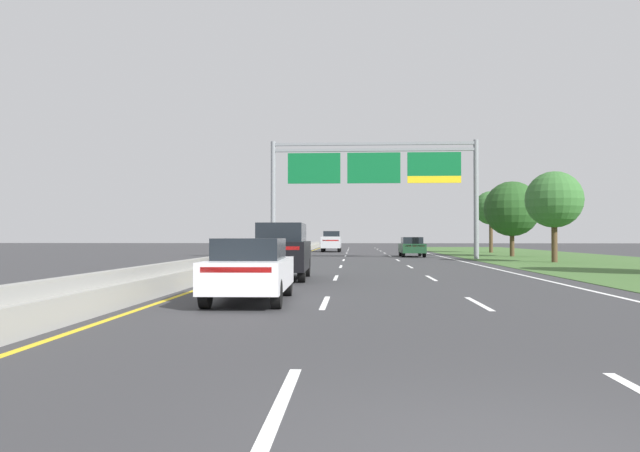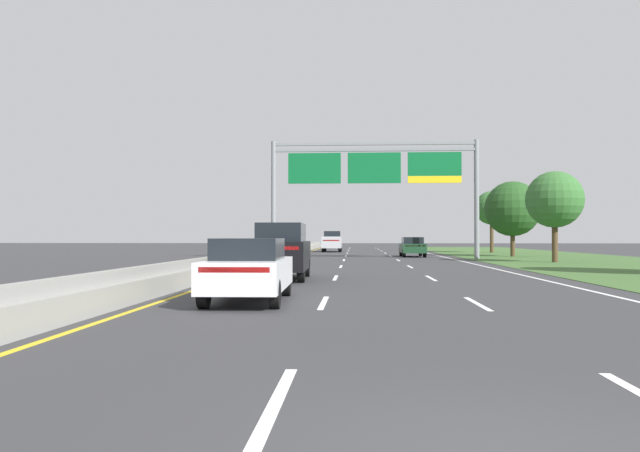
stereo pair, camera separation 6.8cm
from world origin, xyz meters
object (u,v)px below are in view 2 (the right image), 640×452
object	(u,v)px
car_white_left_lane_sedan	(249,269)
overhead_sign_gantry	(374,174)
car_darkgreen_right_lane_sedan	(412,247)
car_black_left_lane_suv	(282,250)
roadside_tree_far	(512,209)
roadside_tree_mid	(555,200)
pickup_truck_silver	(332,242)
roadside_tree_distant	(492,208)

from	to	relation	value
car_white_left_lane_sedan	overhead_sign_gantry	bearing A→B (deg)	-9.30
car_white_left_lane_sedan	car_darkgreen_right_lane_sedan	bearing A→B (deg)	-13.40
car_black_left_lane_suv	roadside_tree_far	distance (m)	31.34
roadside_tree_mid	roadside_tree_far	world-z (taller)	roadside_tree_far
pickup_truck_silver	car_black_left_lane_suv	bearing A→B (deg)	179.49
pickup_truck_silver	roadside_tree_mid	world-z (taller)	roadside_tree_mid
roadside_tree_mid	car_black_left_lane_suv	bearing A→B (deg)	-133.81
car_white_left_lane_sedan	roadside_tree_distant	world-z (taller)	roadside_tree_distant
pickup_truck_silver	overhead_sign_gantry	bearing A→B (deg)	-169.51
roadside_tree_mid	roadside_tree_distant	bearing A→B (deg)	87.03
car_white_left_lane_sedan	car_black_left_lane_suv	xyz separation A→B (m)	(-0.13, 7.89, 0.28)
car_darkgreen_right_lane_sedan	roadside_tree_mid	world-z (taller)	roadside_tree_mid
car_darkgreen_right_lane_sedan	roadside_tree_distant	bearing A→B (deg)	-36.24
overhead_sign_gantry	roadside_tree_distant	world-z (taller)	overhead_sign_gantry
roadside_tree_distant	car_black_left_lane_suv	bearing A→B (deg)	-112.87
car_darkgreen_right_lane_sedan	roadside_tree_distant	xyz separation A→B (m)	(9.02, 12.44, 3.63)
car_darkgreen_right_lane_sedan	car_black_left_lane_suv	xyz separation A→B (m)	(-7.33, -26.31, 0.28)
overhead_sign_gantry	roadside_tree_far	size ratio (longest dim) A/B	2.48
overhead_sign_gantry	roadside_tree_distant	xyz separation A→B (m)	(12.21, 17.34, -1.70)
overhead_sign_gantry	roadside_tree_far	world-z (taller)	overhead_sign_gantry
car_darkgreen_right_lane_sedan	overhead_sign_gantry	bearing A→B (deg)	146.59
car_darkgreen_right_lane_sedan	roadside_tree_far	world-z (taller)	roadside_tree_far
car_darkgreen_right_lane_sedan	car_white_left_lane_sedan	distance (m)	34.95
pickup_truck_silver	roadside_tree_mid	xyz separation A→B (m)	(14.86, -26.14, 2.83)
roadside_tree_far	roadside_tree_mid	bearing A→B (deg)	-91.48
car_darkgreen_right_lane_sedan	roadside_tree_mid	size ratio (longest dim) A/B	0.78
car_darkgreen_right_lane_sedan	car_black_left_lane_suv	world-z (taller)	car_black_left_lane_suv
car_white_left_lane_sedan	roadside_tree_mid	distance (m)	28.22
pickup_truck_silver	car_white_left_lane_sedan	size ratio (longest dim) A/B	1.22
roadside_tree_far	roadside_tree_distant	size ratio (longest dim) A/B	0.99
car_white_left_lane_sedan	car_black_left_lane_suv	distance (m)	7.90
pickup_truck_silver	car_white_left_lane_sedan	distance (m)	49.83
car_black_left_lane_suv	roadside_tree_mid	world-z (taller)	roadside_tree_mid
car_white_left_lane_sedan	roadside_tree_distant	xyz separation A→B (m)	(16.22, 46.64, 3.63)
roadside_tree_distant	car_darkgreen_right_lane_sedan	bearing A→B (deg)	-125.93
car_darkgreen_right_lane_sedan	roadside_tree_far	xyz separation A→B (m)	(8.12, 0.82, 3.04)
overhead_sign_gantry	pickup_truck_silver	distance (m)	21.49
car_black_left_lane_suv	car_darkgreen_right_lane_sedan	bearing A→B (deg)	-16.82
pickup_truck_silver	roadside_tree_mid	size ratio (longest dim) A/B	0.95
car_black_left_lane_suv	pickup_truck_silver	bearing A→B (deg)	-1.66
overhead_sign_gantry	roadside_tree_far	distance (m)	12.89
overhead_sign_gantry	roadside_tree_mid	world-z (taller)	overhead_sign_gantry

